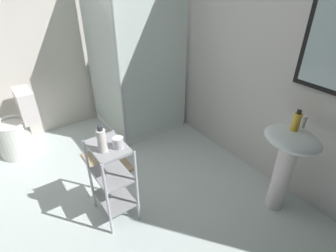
# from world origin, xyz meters

# --- Properties ---
(ground_plane) EXTENTS (4.20, 4.20, 0.02)m
(ground_plane) POSITION_xyz_m (0.00, 0.00, -0.01)
(ground_plane) COLOR silver
(wall_back) EXTENTS (4.20, 0.14, 2.50)m
(wall_back) POSITION_xyz_m (0.01, 1.85, 1.25)
(wall_back) COLOR silver
(wall_back) RESTS_ON ground_plane
(wall_left) EXTENTS (0.10, 4.20, 2.50)m
(wall_left) POSITION_xyz_m (-1.85, 0.00, 1.25)
(wall_left) COLOR silver
(wall_left) RESTS_ON ground_plane
(shower_stall) EXTENTS (0.92, 0.92, 2.00)m
(shower_stall) POSITION_xyz_m (-1.20, 1.18, 0.46)
(shower_stall) COLOR white
(shower_stall) RESTS_ON ground_plane
(pedestal_sink) EXTENTS (0.46, 0.37, 0.81)m
(pedestal_sink) POSITION_xyz_m (0.78, 1.52, 0.58)
(pedestal_sink) COLOR white
(pedestal_sink) RESTS_ON ground_plane
(sink_faucet) EXTENTS (0.03, 0.03, 0.10)m
(sink_faucet) POSITION_xyz_m (0.78, 1.64, 0.86)
(sink_faucet) COLOR silver
(sink_faucet) RESTS_ON pedestal_sink
(toilet) EXTENTS (0.37, 0.49, 0.76)m
(toilet) POSITION_xyz_m (-1.48, -0.21, 0.31)
(toilet) COLOR white
(toilet) RESTS_ON ground_plane
(storage_cart) EXTENTS (0.38, 0.28, 0.74)m
(storage_cart) POSITION_xyz_m (0.01, 0.28, 0.44)
(storage_cart) COLOR silver
(storage_cart) RESTS_ON ground_plane
(hand_soap_bottle) EXTENTS (0.06, 0.06, 0.18)m
(hand_soap_bottle) POSITION_xyz_m (0.76, 1.55, 0.89)
(hand_soap_bottle) COLOR gold
(hand_soap_bottle) RESTS_ON pedestal_sink
(lotion_bottle_white) EXTENTS (0.07, 0.07, 0.22)m
(lotion_bottle_white) POSITION_xyz_m (0.05, 0.23, 0.84)
(lotion_bottle_white) COLOR white
(lotion_bottle_white) RESTS_ON storage_cart
(rinse_cup) EXTENTS (0.08, 0.08, 0.09)m
(rinse_cup) POSITION_xyz_m (0.08, 0.34, 0.78)
(rinse_cup) COLOR silver
(rinse_cup) RESTS_ON storage_cart
(bath_mat) EXTENTS (0.60, 0.40, 0.02)m
(bath_mat) POSITION_xyz_m (-0.72, 0.51, 0.01)
(bath_mat) COLOR tan
(bath_mat) RESTS_ON ground_plane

